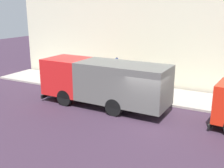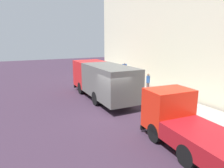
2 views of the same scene
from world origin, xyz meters
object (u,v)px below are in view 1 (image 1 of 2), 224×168
Objects in this scene: traffic_cone_orange at (69,83)px; large_utility_truck at (103,81)px; pedestrian_standing at (110,76)px; street_sign_post at (117,73)px; pedestrian_walking at (138,77)px.

large_utility_truck is at bearing -116.72° from traffic_cone_orange.
pedestrian_standing is 3.23m from traffic_cone_orange.
traffic_cone_orange is at bearing 64.45° from large_utility_truck.
large_utility_truck is 3.17× the size of street_sign_post.
street_sign_post is (-2.00, 0.77, 0.65)m from pedestrian_walking.
street_sign_post is (0.13, -4.05, 1.24)m from traffic_cone_orange.
pedestrian_walking is (4.28, -0.54, -0.61)m from large_utility_truck.
pedestrian_standing is at bearing -23.78° from pedestrian_walking.
large_utility_truck is 12.95× the size of traffic_cone_orange.
large_utility_truck reaches higher than pedestrian_walking.
street_sign_post reaches higher than pedestrian_walking.
pedestrian_walking is 2.63× the size of traffic_cone_orange.
traffic_cone_orange is at bearing 91.77° from street_sign_post.
large_utility_truck is at bearing -174.25° from street_sign_post.
traffic_cone_orange is at bearing -20.73° from pedestrian_walking.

